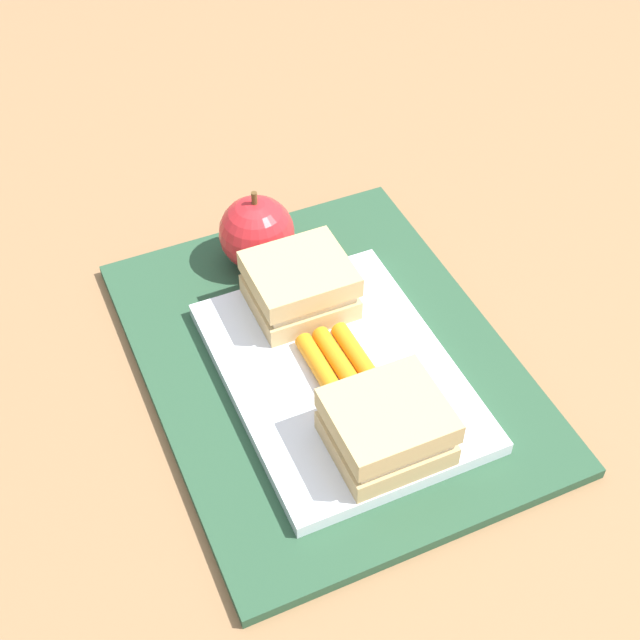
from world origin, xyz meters
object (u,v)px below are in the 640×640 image
(sandwich_half_right, at_px, (300,285))
(apple, at_px, (257,233))
(sandwich_half_left, at_px, (387,427))
(carrot_sticks_bundle, at_px, (341,365))
(food_tray, at_px, (340,375))

(sandwich_half_right, xyz_separation_m, apple, (0.08, 0.01, -0.00))
(sandwich_half_left, bearing_deg, sandwich_half_right, 0.00)
(sandwich_half_left, bearing_deg, carrot_sticks_bundle, -0.07)
(food_tray, bearing_deg, sandwich_half_right, 0.00)
(sandwich_half_left, xyz_separation_m, sandwich_half_right, (0.16, 0.00, 0.00))
(apple, bearing_deg, sandwich_half_left, -178.01)
(sandwich_half_left, relative_size, carrot_sticks_bundle, 1.02)
(food_tray, xyz_separation_m, sandwich_half_left, (-0.08, 0.00, 0.03))
(sandwich_half_right, bearing_deg, food_tray, 180.00)
(food_tray, distance_m, carrot_sticks_bundle, 0.01)
(sandwich_half_left, height_order, apple, apple)
(carrot_sticks_bundle, distance_m, apple, 0.16)
(food_tray, distance_m, sandwich_half_right, 0.08)
(carrot_sticks_bundle, height_order, apple, apple)
(carrot_sticks_bundle, xyz_separation_m, apple, (0.16, 0.01, 0.01))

